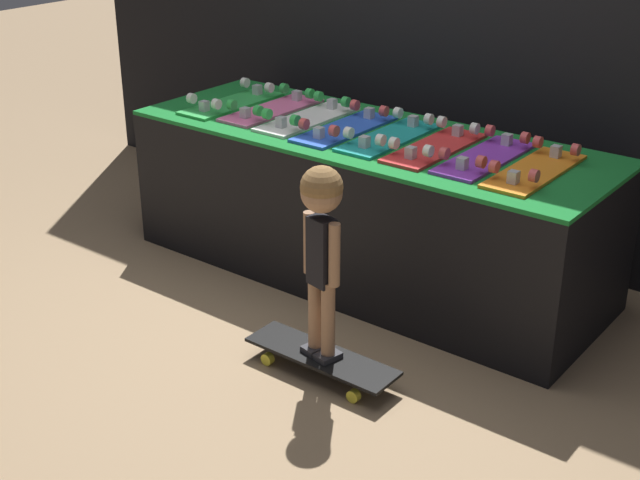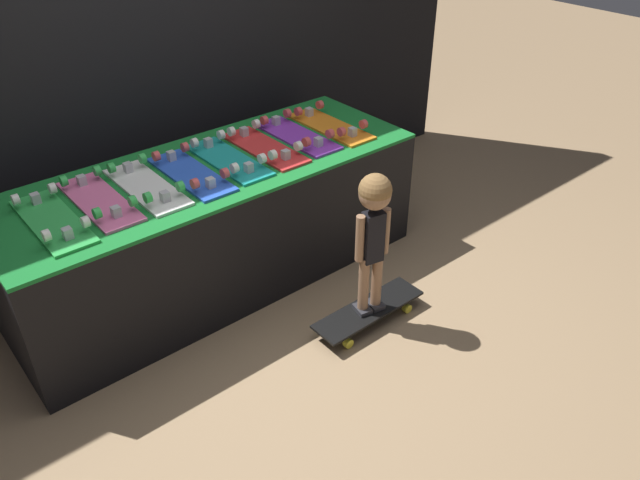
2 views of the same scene
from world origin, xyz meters
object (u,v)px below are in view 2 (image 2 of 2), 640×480
child (374,219)px  skateboard_on_floor (369,311)px  skateboard_green_on_rack (52,219)px  skateboard_orange_on_rack (330,125)px  skateboard_white_on_rack (146,185)px  skateboard_teal_on_rack (228,158)px  skateboard_purple_on_rack (297,134)px  skateboard_blue_on_rack (191,172)px  skateboard_pink_on_rack (99,199)px  skateboard_red_on_rack (264,146)px

child → skateboard_on_floor: bearing=11.9°
skateboard_green_on_rack → child: 1.52m
skateboard_green_on_rack → skateboard_orange_on_rack: 1.71m
skateboard_white_on_rack → skateboard_teal_on_rack: size_ratio=1.00×
skateboard_teal_on_rack → skateboard_purple_on_rack: size_ratio=1.00×
skateboard_purple_on_rack → skateboard_on_floor: skateboard_purple_on_rack is taller
skateboard_blue_on_rack → child: child is taller
skateboard_pink_on_rack → skateboard_teal_on_rack: (0.73, -0.02, 0.00)m
skateboard_red_on_rack → skateboard_on_floor: size_ratio=0.92×
skateboard_red_on_rack → skateboard_purple_on_rack: 0.25m
skateboard_green_on_rack → child: child is taller
skateboard_blue_on_rack → skateboard_teal_on_rack: size_ratio=1.00×
skateboard_white_on_rack → skateboard_green_on_rack: bearing=-177.3°
skateboard_green_on_rack → skateboard_white_on_rack: (0.49, 0.02, 0.00)m
skateboard_orange_on_rack → skateboard_pink_on_rack: bearing=179.0°
skateboard_purple_on_rack → skateboard_orange_on_rack: same height
skateboard_red_on_rack → skateboard_white_on_rack: bearing=179.7°
skateboard_white_on_rack → child: 1.17m
child → skateboard_blue_on_rack: bearing=133.1°
skateboard_pink_on_rack → skateboard_on_floor: bearing=-41.5°
skateboard_red_on_rack → skateboard_blue_on_rack: bearing=-178.0°
skateboard_purple_on_rack → skateboard_on_floor: 1.14m
skateboard_white_on_rack → skateboard_orange_on_rack: same height
skateboard_red_on_rack → skateboard_purple_on_rack: bearing=3.3°
skateboard_teal_on_rack → child: bearing=-72.6°
skateboard_green_on_rack → skateboard_teal_on_rack: same height
skateboard_teal_on_rack → skateboard_orange_on_rack: size_ratio=1.00×
skateboard_purple_on_rack → skateboard_orange_on_rack: 0.25m
skateboard_red_on_rack → skateboard_purple_on_rack: same height
skateboard_green_on_rack → skateboard_teal_on_rack: (0.98, 0.02, 0.00)m
skateboard_purple_on_rack → child: size_ratio=0.76×
skateboard_orange_on_rack → skateboard_white_on_rack: bearing=179.5°
skateboard_pink_on_rack → child: (1.01, -0.89, -0.09)m
skateboard_white_on_rack → skateboard_blue_on_rack: bearing=-4.8°
skateboard_pink_on_rack → skateboard_orange_on_rack: size_ratio=1.00×
skateboard_pink_on_rack → skateboard_green_on_rack: bearing=-171.1°
skateboard_purple_on_rack → child: child is taller
skateboard_red_on_rack → child: (0.03, -0.87, -0.09)m
skateboard_green_on_rack → skateboard_on_floor: skateboard_green_on_rack is taller
skateboard_pink_on_rack → skateboard_white_on_rack: (0.24, -0.02, 0.00)m
skateboard_green_on_rack → skateboard_red_on_rack: (1.22, 0.02, 0.00)m
skateboard_red_on_rack → child: size_ratio=0.76×
child → skateboard_green_on_rack: bearing=157.6°
skateboard_on_floor → child: (-0.00, 0.00, 0.59)m
skateboard_blue_on_rack → skateboard_white_on_rack: bearing=175.2°
child → skateboard_orange_on_rack: bearing=74.0°
skateboard_teal_on_rack → skateboard_on_floor: 1.14m
skateboard_green_on_rack → skateboard_purple_on_rack: size_ratio=1.00×
skateboard_green_on_rack → child: size_ratio=0.76×
skateboard_orange_on_rack → skateboard_blue_on_rack: bearing=-179.4°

